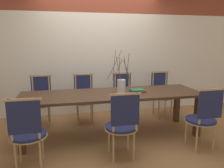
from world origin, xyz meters
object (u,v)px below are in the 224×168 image
Objects in this scene: chair_far_center at (124,95)px; book_stack at (138,91)px; chair_near_center at (203,117)px; vase_centerpiece at (121,85)px; dining_table at (112,98)px.

book_stack is (0.03, -0.76, 0.26)m from chair_far_center.
chair_near_center is 1.00× the size of chair_far_center.
vase_centerpiece is (-1.03, 0.72, 0.36)m from chair_near_center.
vase_centerpiece is 2.57× the size of book_stack.
chair_far_center is 1.34× the size of vase_centerpiece.
dining_table is 10.90× the size of book_stack.
chair_far_center reaches higher than book_stack.
chair_far_center is at bearing 116.73° from chair_near_center.
vase_centerpiece is at bearing 71.59° from chair_far_center.
dining_table is 3.16× the size of chair_near_center.
dining_table is 3.16× the size of chair_far_center.
dining_table is at bearing 61.55° from chair_far_center.
chair_near_center is 1.70m from chair_far_center.
chair_far_center is at bearing 61.55° from dining_table.
chair_near_center is at bearing -45.64° from book_stack.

